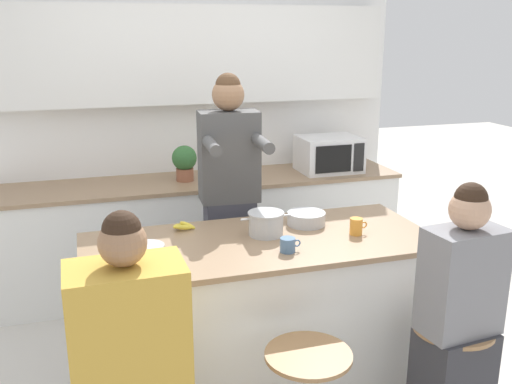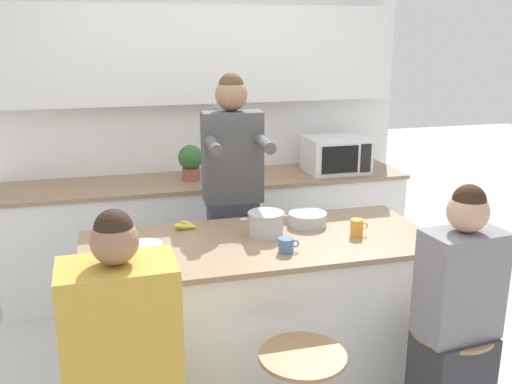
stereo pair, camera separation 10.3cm
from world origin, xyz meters
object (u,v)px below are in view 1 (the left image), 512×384
person_seated_near (457,331)px  banana_bunch (183,226)px  person_cooking (230,209)px  person_wrapped_blanket (132,383)px  cooking_pot (266,223)px  bar_stool_rightmost (449,375)px  coffee_cup_far (356,226)px  kitchen_island (260,314)px  fruit_bowl (147,253)px  potted_plant (184,161)px  coffee_cup_near (288,245)px  microwave (329,154)px

person_seated_near → banana_bunch: (-1.13, 1.02, 0.31)m
person_cooking → person_wrapped_blanket: person_cooking is taller
person_cooking → cooking_pot: bearing=-81.0°
bar_stool_rightmost → coffee_cup_far: (-0.23, 0.62, 0.60)m
kitchen_island → person_cooking: 0.79m
person_cooking → fruit_bowl: (-0.63, -0.77, 0.06)m
cooking_pot → potted_plant: potted_plant is taller
kitchen_island → coffee_cup_near: coffee_cup_near is taller
person_seated_near → cooking_pot: 1.12m
person_cooking → fruit_bowl: size_ratio=9.89×
coffee_cup_far → microwave: microwave is taller
bar_stool_rightmost → person_cooking: (-0.76, 1.35, 0.53)m
person_seated_near → banana_bunch: 1.55m
bar_stool_rightmost → person_cooking: 1.64m
person_wrapped_blanket → microwave: size_ratio=2.78×
kitchen_island → banana_bunch: 0.67m
kitchen_island → potted_plant: bearing=95.6°
kitchen_island → cooking_pot: (0.05, 0.07, 0.52)m
bar_stool_rightmost → banana_bunch: size_ratio=4.21×
kitchen_island → microwave: bearing=54.0°
person_wrapped_blanket → person_seated_near: size_ratio=1.01×
potted_plant → person_cooking: bearing=-79.8°
kitchen_island → person_seated_near: person_seated_near is taller
bar_stool_rightmost → cooking_pot: (-0.71, 0.76, 0.62)m
person_cooking → fruit_bowl: bearing=-125.2°
banana_bunch → person_cooking: bearing=44.8°
fruit_bowl → coffee_cup_near: (0.71, -0.10, -0.00)m
person_wrapped_blanket → person_seated_near: bearing=-1.2°
person_cooking → cooking_pot: person_cooking is taller
kitchen_island → coffee_cup_near: 0.53m
person_cooking → potted_plant: (-0.15, 0.82, 0.15)m
kitchen_island → banana_bunch: bearing=142.3°
cooking_pot → coffee_cup_near: 0.28m
kitchen_island → bar_stool_rightmost: bearing=-42.1°
coffee_cup_near → coffee_cup_far: size_ratio=1.08×
person_wrapped_blanket → banana_bunch: person_wrapped_blanket is taller
banana_bunch → microwave: (1.43, 1.16, 0.10)m
coffee_cup_far → banana_bunch: size_ratio=0.69×
fruit_bowl → coffee_cup_near: 0.71m
person_cooking → banana_bunch: bearing=-131.3°
cooking_pot → bar_stool_rightmost: bearing=-46.9°
person_seated_near → potted_plant: size_ratio=4.91×
person_cooking → person_seated_near: (0.75, -1.39, -0.26)m
person_wrapped_blanket → person_seated_near: 1.53m
coffee_cup_far → kitchen_island: bearing=172.3°
microwave → potted_plant: size_ratio=1.78×
person_cooking → potted_plant: 0.85m
bar_stool_rightmost → coffee_cup_near: bearing=144.5°
person_cooking → coffee_cup_near: bearing=-80.7°
cooking_pot → microwave: (1.00, 1.38, 0.05)m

